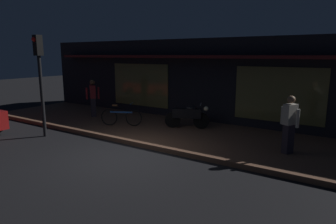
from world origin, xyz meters
TOP-DOWN VIEW (x-y plane):
  - ground_plane at (0.00, 0.00)m, footprint 60.00×60.00m
  - sidewalk_slab at (0.00, 3.00)m, footprint 18.00×4.00m
  - storefront_building at (0.00, 6.39)m, footprint 18.00×3.30m
  - motorcycle at (0.25, 3.54)m, footprint 1.60×0.87m
  - bicycle_parked at (-2.15, 2.43)m, footprint 1.50×0.78m
  - person_photographer at (-4.41, 3.06)m, footprint 0.44×0.55m
  - person_bystander at (4.09, 2.54)m, footprint 0.58×0.44m
  - traffic_light_pole at (-3.81, 0.14)m, footprint 0.24×0.33m

SIDE VIEW (x-z plane):
  - ground_plane at x=0.00m, z-range 0.00..0.00m
  - sidewalk_slab at x=0.00m, z-range 0.00..0.15m
  - bicycle_parked at x=-2.15m, z-range 0.05..0.96m
  - motorcycle at x=0.25m, z-range 0.16..1.13m
  - person_photographer at x=-4.41m, z-range 0.19..1.86m
  - person_bystander at x=4.09m, z-range 0.19..1.86m
  - storefront_building at x=0.00m, z-range 0.00..3.60m
  - traffic_light_pole at x=-3.81m, z-range 0.68..4.28m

